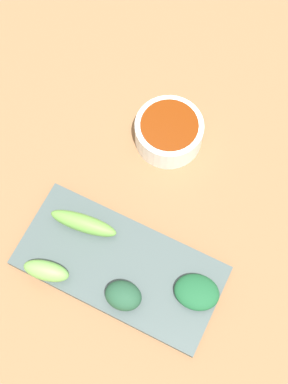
% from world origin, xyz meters
% --- Properties ---
extents(tabletop, '(2.10, 2.10, 0.02)m').
position_xyz_m(tabletop, '(0.00, 0.00, 0.01)').
color(tabletop, '#88603D').
rests_on(tabletop, ground).
extents(sauce_bowl, '(0.10, 0.10, 0.05)m').
position_xyz_m(sauce_bowl, '(-0.12, -0.03, 0.04)').
color(sauce_bowl, white).
rests_on(sauce_bowl, tabletop).
extents(serving_plate, '(0.13, 0.29, 0.01)m').
position_xyz_m(serving_plate, '(0.10, -0.00, 0.03)').
color(serving_plate, '#425150').
rests_on(serving_plate, tabletop).
extents(broccoli_leafy_0, '(0.06, 0.07, 0.02)m').
position_xyz_m(broccoli_leafy_0, '(0.09, 0.11, 0.04)').
color(broccoli_leafy_0, '#1B552E').
rests_on(broccoli_leafy_0, serving_plate).
extents(broccoli_stalk_1, '(0.04, 0.10, 0.03)m').
position_xyz_m(broccoli_stalk_1, '(0.07, -0.07, 0.05)').
color(broccoli_stalk_1, '#63A040').
rests_on(broccoli_stalk_1, serving_plate).
extents(broccoli_stalk_2, '(0.04, 0.07, 0.03)m').
position_xyz_m(broccoli_stalk_2, '(0.15, -0.08, 0.05)').
color(broccoli_stalk_2, '#72B451').
rests_on(broccoli_stalk_2, serving_plate).
extents(broccoli_leafy_3, '(0.05, 0.06, 0.03)m').
position_xyz_m(broccoli_leafy_3, '(0.14, 0.03, 0.05)').
color(broccoli_leafy_3, '#214A31').
rests_on(broccoli_leafy_3, serving_plate).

